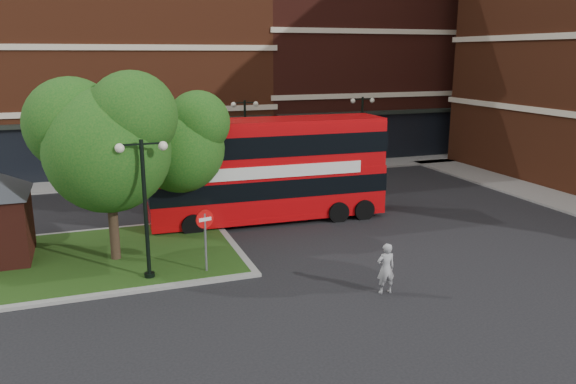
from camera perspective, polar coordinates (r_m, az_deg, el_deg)
name	(u,v)px	position (r m, az deg, el deg)	size (l,w,h in m)	color
ground	(298,263)	(21.51, 1.04, -7.26)	(120.00, 120.00, 0.00)	black
pavement_far	(208,175)	(36.77, -8.12, 1.68)	(44.00, 3.00, 0.12)	slate
terrace_far_left	(69,65)	(42.75, -21.40, 11.96)	(26.00, 12.00, 14.00)	maroon
terrace_far_right	(354,50)	(47.68, 6.76, 14.10)	(18.00, 12.00, 16.00)	#471911
traffic_island	(75,261)	(23.08, -20.84, -6.53)	(12.60, 7.60, 0.15)	gray
tree_island_west	(104,137)	(21.53, -18.19, 5.28)	(5.40, 4.71, 7.21)	#2D2116
tree_island_east	(177,139)	(24.32, -11.18, 5.32)	(4.46, 3.90, 6.29)	#2D2116
lamp_island	(145,203)	(19.64, -14.32, -1.10)	(1.72, 0.36, 5.00)	black
lamp_far_left	(245,136)	(34.83, -4.36, 5.72)	(1.72, 0.36, 5.00)	black
lamp_far_right	(362,130)	(37.72, 7.50, 6.28)	(1.72, 0.36, 5.00)	black
bus	(268,163)	(26.26, -2.07, 2.95)	(11.16, 2.91, 4.23)	#BC070B
woman	(386,268)	(18.95, 9.90, -7.66)	(0.63, 0.42, 1.73)	#9B9B9E
car_silver	(203,168)	(36.09, -8.59, 2.44)	(1.61, 3.99, 1.36)	#ACAFB4
car_white	(314,162)	(37.48, 2.62, 3.08)	(1.54, 4.42, 1.45)	white
no_entry_sign	(205,229)	(20.12, -8.43, -3.72)	(0.66, 0.21, 2.41)	slate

